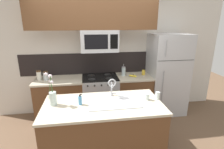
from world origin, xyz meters
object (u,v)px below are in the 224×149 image
storage_jar_medium (46,76)px  banana_bunch (133,76)px  storage_jar_tall (39,75)px  sink_faucet (112,85)px  french_press (124,71)px  drinking_glass (147,97)px  coffee_tin (143,72)px  refrigerator (166,74)px  dish_soap_bottle (80,100)px  stove_range (100,97)px  flower_vase (53,96)px  microwave (99,41)px  spare_glass (158,96)px

storage_jar_medium → banana_bunch: (1.83, -0.06, -0.07)m
banana_bunch → storage_jar_tall: bearing=177.8°
storage_jar_tall → sink_faucet: sink_faucet is taller
french_press → drinking_glass: (0.10, -1.28, -0.05)m
coffee_tin → refrigerator: bearing=-3.2°
storage_jar_tall → coffee_tin: bearing=0.9°
storage_jar_tall → coffee_tin: (2.24, 0.03, -0.04)m
french_press → coffee_tin: french_press is taller
storage_jar_medium → dish_soap_bottle: 1.43m
storage_jar_medium → french_press: size_ratio=0.68×
refrigerator → banana_bunch: bearing=-174.4°
banana_bunch → stove_range: bearing=175.2°
french_press → drinking_glass: 1.29m
refrigerator → drinking_glass: refrigerator is taller
banana_bunch → sink_faucet: size_ratio=0.62×
flower_vase → storage_jar_medium: bearing=106.0°
microwave → dish_soap_bottle: size_ratio=4.51×
storage_jar_tall → drinking_glass: storage_jar_tall is taller
french_press → banana_bunch: bearing=-32.5°
storage_jar_medium → spare_glass: storage_jar_medium is taller
microwave → sink_faucet: (0.11, -1.01, -0.59)m
drinking_glass → french_press: bearing=94.3°
dish_soap_bottle → microwave: bearing=72.1°
storage_jar_tall → drinking_glass: (1.87, -1.24, -0.05)m
spare_glass → flower_vase: flower_vase is taller
sink_faucet → flower_vase: size_ratio=0.65×
coffee_tin → spare_glass: 1.29m
storage_jar_medium → spare_glass: size_ratio=1.53×
microwave → french_press: bearing=8.7°
microwave → spare_glass: bearing=-56.6°
storage_jar_tall → french_press: french_press is taller
storage_jar_medium → banana_bunch: storage_jar_medium is taller
refrigerator → spare_glass: bearing=-120.7°
spare_glass → storage_jar_tall: bearing=148.8°
coffee_tin → dish_soap_bottle: (-1.38, -1.28, 0.01)m
french_press → spare_glass: size_ratio=2.26×
stove_range → flower_vase: 1.53m
coffee_tin → sink_faucet: 1.40m
banana_bunch → french_press: size_ratio=0.72×
stove_range → storage_jar_medium: size_ratio=5.14×
sink_faucet → flower_vase: bearing=-170.3°
spare_glass → dish_soap_bottle: bearing=-179.4°
banana_bunch → storage_jar_medium: bearing=178.0°
refrigerator → storage_jar_tall: bearing=-179.9°
refrigerator → french_press: 1.01m
storage_jar_tall → flower_vase: flower_vase is taller
dish_soap_bottle → spare_glass: 1.18m
coffee_tin → banana_bunch: bearing=-157.9°
coffee_tin → drinking_glass: size_ratio=1.06×
sink_faucet → drinking_glass: size_ratio=2.96×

